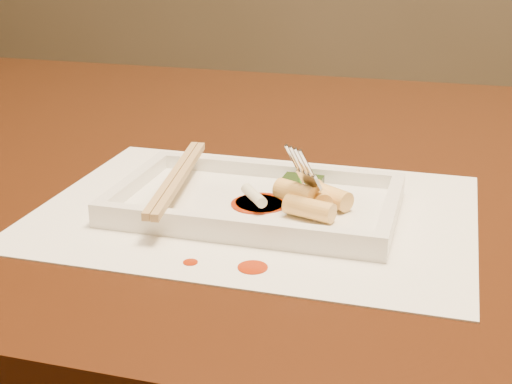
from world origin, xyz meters
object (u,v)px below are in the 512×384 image
(table, at_px, (222,225))
(placemat, at_px, (256,211))
(chopstick_a, at_px, (173,176))
(fork, at_px, (337,126))
(plate_base, at_px, (256,206))

(table, height_order, placemat, placemat)
(table, distance_m, chopstick_a, 0.22)
(fork, bearing_deg, chopstick_a, -173.25)
(table, distance_m, fork, 0.30)
(placemat, bearing_deg, plate_base, 0.00)
(plate_base, relative_size, chopstick_a, 1.28)
(table, xyz_separation_m, chopstick_a, (0.01, -0.18, 0.13))
(table, bearing_deg, plate_base, -61.91)
(placemat, xyz_separation_m, chopstick_a, (-0.08, 0.00, 0.03))
(placemat, bearing_deg, table, 118.09)
(placemat, relative_size, chopstick_a, 1.98)
(chopstick_a, bearing_deg, table, 94.30)
(plate_base, xyz_separation_m, chopstick_a, (-0.08, 0.00, 0.02))
(table, relative_size, plate_base, 5.38)
(chopstick_a, xyz_separation_m, fork, (0.15, 0.02, 0.06))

